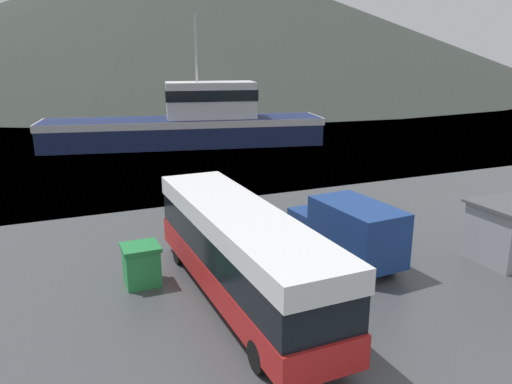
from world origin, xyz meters
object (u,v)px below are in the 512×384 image
delivery_van (348,230)px  fishing_boat (190,123)px  small_boat (128,134)px  tour_bus (240,250)px  storage_bin (141,264)px

delivery_van → fishing_boat: (1.45, 27.87, 0.74)m
delivery_van → small_boat: bearing=91.7°
tour_bus → storage_bin: bearing=137.7°
tour_bus → storage_bin: 3.95m
tour_bus → storage_bin: (-2.86, 2.52, -1.05)m
tour_bus → delivery_van: tour_bus is taller
tour_bus → fishing_boat: (6.66, 29.30, 0.25)m
storage_bin → delivery_van: bearing=-7.7°
tour_bus → small_boat: tour_bus is taller
fishing_boat → small_boat: 7.83m
delivery_van → storage_bin: 8.16m
tour_bus → delivery_van: 5.42m
tour_bus → small_boat: 35.43m
fishing_boat → storage_bin: (-9.52, -26.78, -1.30)m
storage_bin → small_boat: bearing=81.6°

